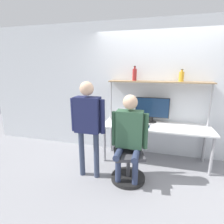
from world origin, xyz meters
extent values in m
plane|color=gray|center=(0.00, 0.00, 0.00)|extent=(12.00, 12.00, 0.00)
cube|color=silver|center=(0.00, 0.70, 1.35)|extent=(8.00, 0.06, 2.70)
cube|color=white|center=(0.00, 0.35, 0.72)|extent=(2.01, 0.65, 0.03)
cylinder|color=#A5A5AA|center=(-0.94, 0.08, 0.35)|extent=(0.05, 0.05, 0.71)
cylinder|color=#A5A5AA|center=(0.94, 0.08, 0.35)|extent=(0.05, 0.05, 0.71)
cylinder|color=#A5A5AA|center=(-0.94, 0.61, 0.35)|extent=(0.05, 0.05, 0.71)
cylinder|color=#A5A5AA|center=(0.94, 0.61, 0.35)|extent=(0.05, 0.05, 0.71)
cube|color=#997A56|center=(0.00, 0.53, 1.54)|extent=(1.91, 0.27, 0.02)
cylinder|color=#B2B2B7|center=(-0.93, 0.53, 0.78)|extent=(0.04, 0.04, 1.56)
cylinder|color=#B2B2B7|center=(0.93, 0.53, 0.78)|extent=(0.04, 0.04, 1.56)
cylinder|color=black|center=(-0.09, 0.54, 0.74)|extent=(0.19, 0.19, 0.01)
cylinder|color=black|center=(-0.09, 0.54, 0.80)|extent=(0.06, 0.06, 0.10)
cube|color=black|center=(-0.09, 0.55, 1.04)|extent=(0.66, 0.01, 0.40)
cube|color=navy|center=(-0.09, 0.54, 1.04)|extent=(0.63, 0.02, 0.38)
cube|color=#333338|center=(-0.37, 0.23, 0.74)|extent=(0.28, 0.23, 0.01)
cube|color=black|center=(-0.37, 0.21, 0.75)|extent=(0.24, 0.12, 0.00)
cube|color=#333338|center=(-0.37, 0.30, 0.85)|extent=(0.28, 0.10, 0.21)
cube|color=#194C8C|center=(-0.37, 0.29, 0.85)|extent=(0.25, 0.08, 0.18)
cube|color=#264C8C|center=(-0.15, 0.22, 0.74)|extent=(0.07, 0.15, 0.01)
cube|color=black|center=(-0.15, 0.22, 0.75)|extent=(0.06, 0.13, 0.00)
cylinder|color=black|center=(-0.40, -0.39, 0.03)|extent=(0.56, 0.56, 0.06)
cylinder|color=#4C4C51|center=(-0.40, -0.39, 0.25)|extent=(0.06, 0.06, 0.38)
cube|color=#3F3F44|center=(-0.40, -0.39, 0.47)|extent=(0.58, 0.58, 0.05)
cube|color=#3F3F44|center=(-0.46, -0.19, 0.72)|extent=(0.41, 0.17, 0.45)
cylinder|color=#2D3856|center=(-0.53, -0.56, 0.25)|extent=(0.09, 0.09, 0.49)
cylinder|color=#2D3856|center=(-0.26, -0.56, 0.25)|extent=(0.09, 0.09, 0.49)
cylinder|color=#2D3856|center=(-0.53, -0.53, 0.54)|extent=(0.10, 0.38, 0.10)
cylinder|color=#2D3856|center=(-0.26, -0.53, 0.54)|extent=(0.10, 0.38, 0.10)
cube|color=#33593F|center=(-0.40, -0.36, 0.88)|extent=(0.41, 0.20, 0.59)
cylinder|color=#33593F|center=(-0.65, -0.36, 0.86)|extent=(0.08, 0.08, 0.56)
cylinder|color=#33593F|center=(-0.15, -0.36, 0.86)|extent=(0.08, 0.08, 0.56)
sphere|color=#D8AD8C|center=(-0.40, -0.36, 1.30)|extent=(0.23, 0.23, 0.23)
cylinder|color=#38425B|center=(-1.18, -0.45, 0.40)|extent=(0.09, 0.09, 0.80)
cylinder|color=#38425B|center=(-0.92, -0.45, 0.40)|extent=(0.09, 0.09, 0.80)
cube|color=#1E234C|center=(-1.05, -0.45, 1.09)|extent=(0.40, 0.20, 0.57)
cylinder|color=#1E234C|center=(-1.30, -0.45, 1.07)|extent=(0.08, 0.08, 0.54)
cylinder|color=#1E234C|center=(-0.81, -0.45, 1.07)|extent=(0.08, 0.08, 0.54)
sphere|color=#D8AD8C|center=(-1.05, -0.45, 1.50)|extent=(0.22, 0.22, 0.22)
cylinder|color=gold|center=(0.39, 0.53, 1.65)|extent=(0.09, 0.09, 0.18)
cylinder|color=gold|center=(0.39, 0.53, 1.75)|extent=(0.04, 0.04, 0.03)
cylinder|color=black|center=(0.39, 0.53, 1.77)|extent=(0.04, 0.04, 0.01)
cylinder|color=maroon|center=(-0.46, 0.53, 1.67)|extent=(0.08, 0.08, 0.22)
cylinder|color=maroon|center=(-0.46, 0.53, 1.80)|extent=(0.04, 0.04, 0.04)
cylinder|color=black|center=(-0.46, 0.53, 1.83)|extent=(0.04, 0.04, 0.01)
camera|label=1|loc=(-0.01, -2.91, 1.81)|focal=28.00mm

